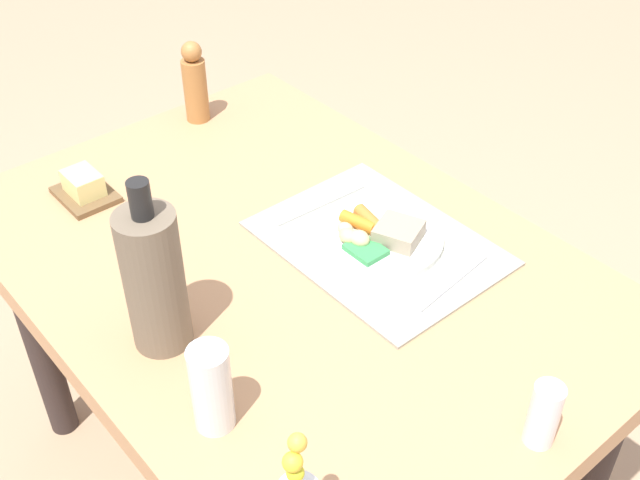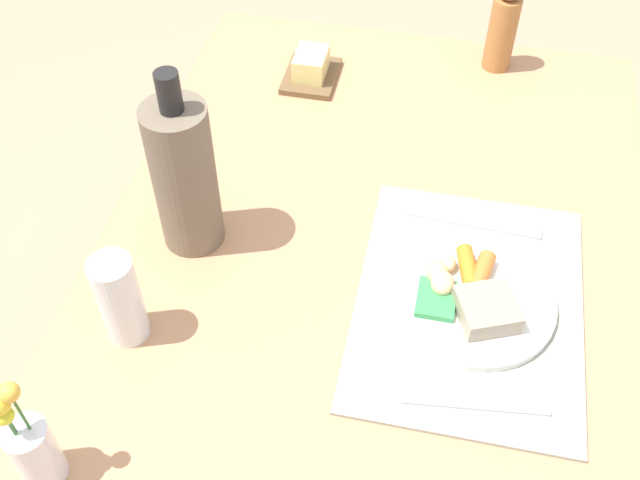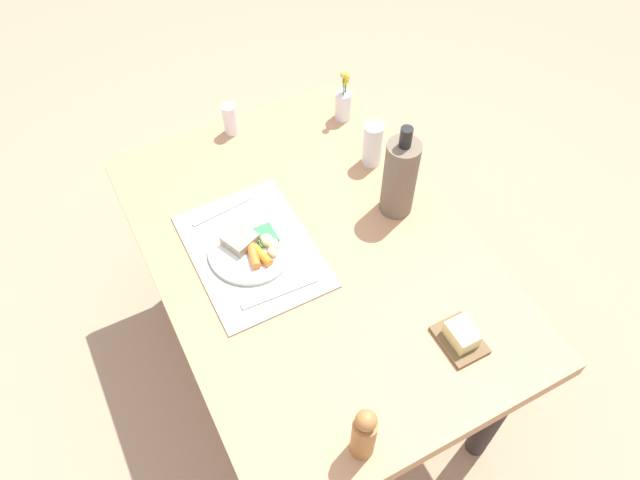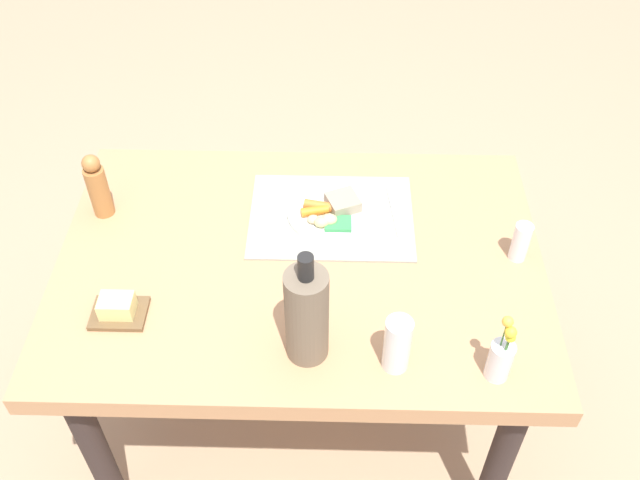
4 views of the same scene
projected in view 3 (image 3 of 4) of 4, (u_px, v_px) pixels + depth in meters
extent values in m
plane|color=tan|center=(316.00, 363.00, 2.27)|extent=(8.00, 8.00, 0.00)
cube|color=tan|center=(315.00, 256.00, 1.72)|extent=(1.24, 0.86, 0.06)
cylinder|color=#302725|center=(165.00, 244.00, 2.19)|extent=(0.07, 0.07, 0.66)
cylinder|color=#302725|center=(331.00, 180.00, 2.38)|extent=(0.07, 0.07, 0.66)
cylinder|color=#302725|center=(497.00, 409.00, 1.82)|extent=(0.07, 0.07, 0.66)
cube|color=#9C9E8D|center=(253.00, 251.00, 1.69)|extent=(0.44, 0.33, 0.01)
cylinder|color=white|center=(251.00, 249.00, 1.68)|extent=(0.24, 0.24, 0.01)
cube|color=gray|center=(240.00, 239.00, 1.68)|extent=(0.10, 0.10, 0.03)
cylinder|color=orange|center=(253.00, 255.00, 1.65)|extent=(0.08, 0.04, 0.03)
cylinder|color=orange|center=(262.00, 255.00, 1.65)|extent=(0.08, 0.04, 0.02)
ellipsoid|color=#CEC084|center=(267.00, 240.00, 1.68)|extent=(0.04, 0.04, 0.03)
ellipsoid|color=#CEC37A|center=(273.00, 244.00, 1.67)|extent=(0.04, 0.03, 0.03)
ellipsoid|color=#CBB685|center=(272.00, 252.00, 1.66)|extent=(0.03, 0.03, 0.02)
cube|color=#36914D|center=(265.00, 235.00, 1.70)|extent=(0.07, 0.06, 0.01)
cube|color=silver|center=(223.00, 211.00, 1.77)|extent=(0.03, 0.20, 0.00)
cube|color=silver|center=(279.00, 292.00, 1.60)|extent=(0.03, 0.22, 0.00)
cylinder|color=silver|center=(373.00, 144.00, 1.85)|extent=(0.06, 0.06, 0.15)
cylinder|color=#B0E4C8|center=(372.00, 151.00, 1.87)|extent=(0.06, 0.06, 0.08)
cylinder|color=silver|center=(343.00, 105.00, 1.99)|extent=(0.05, 0.05, 0.10)
cylinder|color=#3F7233|center=(345.00, 99.00, 1.98)|extent=(0.00, 0.00, 0.14)
sphere|color=yellow|center=(345.00, 81.00, 1.92)|extent=(0.02, 0.02, 0.02)
cylinder|color=#3F7233|center=(345.00, 97.00, 1.97)|extent=(0.00, 0.00, 0.16)
sphere|color=yellow|center=(346.00, 77.00, 1.90)|extent=(0.03, 0.03, 0.03)
cylinder|color=#3F7233|center=(343.00, 98.00, 1.95)|extent=(0.00, 0.00, 0.18)
sphere|color=gold|center=(344.00, 75.00, 1.88)|extent=(0.02, 0.02, 0.02)
cylinder|color=#6E604D|center=(400.00, 178.00, 1.69)|extent=(0.10, 0.10, 0.25)
cylinder|color=black|center=(406.00, 137.00, 1.57)|extent=(0.03, 0.03, 0.06)
cylinder|color=white|center=(230.00, 119.00, 1.94)|extent=(0.04, 0.04, 0.11)
cube|color=brown|center=(460.00, 340.00, 1.52)|extent=(0.13, 0.10, 0.01)
cube|color=#E8DE87|center=(462.00, 334.00, 1.50)|extent=(0.08, 0.06, 0.05)
cylinder|color=#AB713A|center=(364.00, 437.00, 1.31)|extent=(0.05, 0.05, 0.15)
sphere|color=#AB713A|center=(366.00, 421.00, 1.23)|extent=(0.05, 0.05, 0.05)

